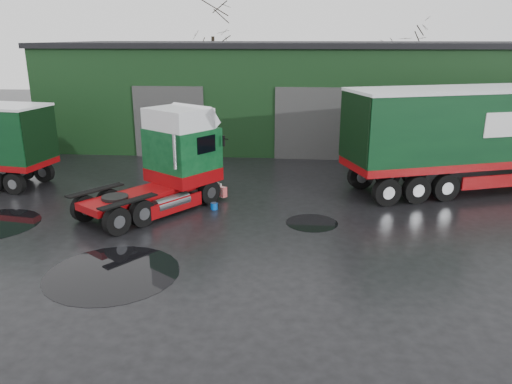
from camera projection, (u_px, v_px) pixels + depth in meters
ground at (254, 265)px, 15.12m from camera, size 100.00×100.00×0.00m
warehouse at (309, 91)px, 33.06m from camera, size 32.40×12.40×6.30m
hero_tractor at (147, 163)px, 19.15m from camera, size 5.96×6.77×3.98m
lorry_right at (493, 138)px, 22.24m from camera, size 17.58×8.37×4.60m
wash_bucket at (214, 206)px, 20.00m from camera, size 0.34×0.34×0.26m
tree_back_a at (213, 59)px, 42.70m from camera, size 4.40×4.40×9.50m
tree_back_b at (402, 72)px, 41.79m from camera, size 4.40×4.40×7.50m
puddle_0 at (113, 273)px, 14.61m from camera, size 3.93×3.93×0.01m
puddle_1 at (312, 223)px, 18.57m from camera, size 1.94×1.94×0.01m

